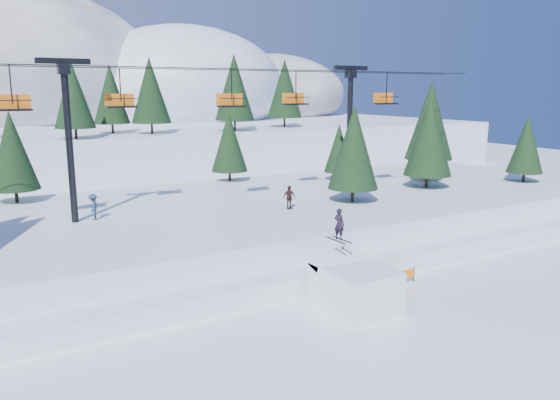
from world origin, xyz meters
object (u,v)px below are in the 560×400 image
jump_kicker (354,285)px  banner_near (397,277)px  banner_far (428,255)px  chairlift (214,112)px

jump_kicker → banner_near: (3.98, 1.20, -0.64)m
banner_far → banner_near: bearing=-155.6°
banner_near → banner_far: (4.57, 2.08, 0.00)m
jump_kicker → banner_far: jump_kicker is taller
chairlift → banner_far: 17.70m
chairlift → banner_far: (9.17, -12.34, -8.78)m
chairlift → banner_near: chairlift is taller
banner_near → banner_far: 5.02m
chairlift → banner_near: (4.60, -14.42, -8.78)m
jump_kicker → banner_far: bearing=21.0°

